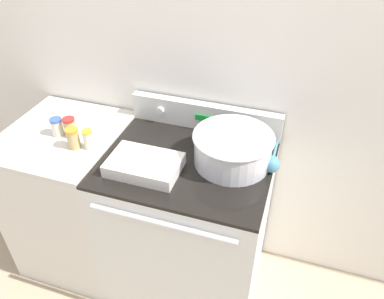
# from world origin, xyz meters

# --- Properties ---
(kitchen_wall) EXTENTS (8.00, 0.05, 2.50)m
(kitchen_wall) POSITION_xyz_m (0.00, 0.68, 1.25)
(kitchen_wall) COLOR silver
(kitchen_wall) RESTS_ON ground_plane
(stove_range) EXTENTS (0.81, 0.68, 0.91)m
(stove_range) POSITION_xyz_m (0.00, 0.32, 0.46)
(stove_range) COLOR silver
(stove_range) RESTS_ON ground_plane
(control_panel) EXTENTS (0.81, 0.07, 0.15)m
(control_panel) POSITION_xyz_m (0.00, 0.62, 0.99)
(control_panel) COLOR silver
(control_panel) RESTS_ON stove_range
(side_counter) EXTENTS (0.59, 0.65, 0.93)m
(side_counter) POSITION_xyz_m (-0.70, 0.32, 0.46)
(side_counter) COLOR silver
(side_counter) RESTS_ON ground_plane
(mixing_bowl) EXTENTS (0.38, 0.38, 0.15)m
(mixing_bowl) POSITION_xyz_m (0.20, 0.38, 1.00)
(mixing_bowl) COLOR silver
(mixing_bowl) RESTS_ON stove_range
(casserole_dish) EXTENTS (0.33, 0.22, 0.06)m
(casserole_dish) POSITION_xyz_m (-0.16, 0.20, 0.95)
(casserole_dish) COLOR silver
(casserole_dish) RESTS_ON stove_range
(ladle) EXTENTS (0.08, 0.28, 0.08)m
(ladle) POSITION_xyz_m (0.39, 0.38, 0.95)
(ladle) COLOR teal
(ladle) RESTS_ON stove_range
(spice_jar_yellow_cap) EXTENTS (0.05, 0.05, 0.10)m
(spice_jar_yellow_cap) POSITION_xyz_m (-0.48, 0.26, 0.98)
(spice_jar_yellow_cap) COLOR beige
(spice_jar_yellow_cap) RESTS_ON side_counter
(spice_jar_orange_cap) EXTENTS (0.06, 0.06, 0.11)m
(spice_jar_orange_cap) POSITION_xyz_m (-0.55, 0.24, 0.98)
(spice_jar_orange_cap) COLOR tan
(spice_jar_orange_cap) RESTS_ON side_counter
(spice_jar_red_cap) EXTENTS (0.06, 0.06, 0.10)m
(spice_jar_red_cap) POSITION_xyz_m (-0.63, 0.32, 0.98)
(spice_jar_red_cap) COLOR tan
(spice_jar_red_cap) RESTS_ON side_counter
(spice_jar_blue_cap) EXTENTS (0.06, 0.06, 0.10)m
(spice_jar_blue_cap) POSITION_xyz_m (-0.70, 0.31, 0.97)
(spice_jar_blue_cap) COLOR beige
(spice_jar_blue_cap) RESTS_ON side_counter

